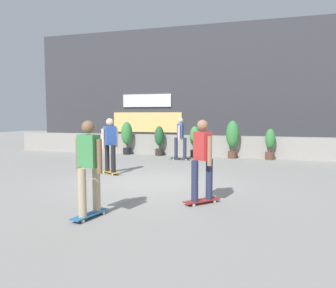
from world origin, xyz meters
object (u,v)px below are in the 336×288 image
object	(u,v)px
potted_plant_0	(127,136)
potted_plant_4	(270,143)
potted_plant_3	(233,136)
potted_plant_1	(159,139)
skater_far_right	(180,137)
skater_far_left	(202,158)
skater_by_wall_left	(110,143)
potted_plant_2	(195,140)
skater_foreground	(89,164)

from	to	relation	value
potted_plant_0	potted_plant_4	world-z (taller)	potted_plant_0
potted_plant_4	potted_plant_3	bearing A→B (deg)	-180.00
potted_plant_1	skater_far_right	distance (m)	1.67
skater_far_left	skater_far_right	distance (m)	6.49
potted_plant_3	skater_by_wall_left	world-z (taller)	skater_by_wall_left
potted_plant_1	potted_plant_2	world-z (taller)	potted_plant_2
skater_by_wall_left	potted_plant_3	bearing A→B (deg)	55.54
potted_plant_2	skater_by_wall_left	distance (m)	5.01
potted_plant_0	potted_plant_1	size ratio (longest dim) A/B	1.14
potted_plant_1	skater_foreground	world-z (taller)	skater_foreground
potted_plant_0	skater_foreground	world-z (taller)	skater_foreground
skater_far_left	potted_plant_4	bearing A→B (deg)	78.76
potted_plant_3	potted_plant_0	bearing A→B (deg)	180.00
potted_plant_3	skater_far_left	world-z (taller)	skater_far_left
skater_far_left	potted_plant_0	bearing A→B (deg)	123.48
potted_plant_2	skater_by_wall_left	bearing A→B (deg)	-109.15
skater_far_left	potted_plant_1	bearing A→B (deg)	114.09
potted_plant_4	skater_far_left	xyz separation A→B (m)	(-1.44, -7.27, 0.26)
potted_plant_0	potted_plant_4	xyz separation A→B (m)	(6.25, 0.00, -0.19)
potted_plant_2	skater_far_left	world-z (taller)	skater_far_left
potted_plant_1	skater_far_right	bearing A→B (deg)	-41.41
potted_plant_1	skater_far_left	xyz separation A→B (m)	(3.25, -7.27, 0.21)
potted_plant_0	skater_foreground	xyz separation A→B (m)	(3.10, -8.72, 0.07)
potted_plant_2	potted_plant_3	world-z (taller)	potted_plant_3
potted_plant_1	skater_foreground	bearing A→B (deg)	-79.97
potted_plant_0	potted_plant_2	distance (m)	3.16
skater_far_right	potted_plant_0	bearing A→B (deg)	158.63
potted_plant_0	skater_far_left	xyz separation A→B (m)	(4.81, -7.27, 0.07)
skater_by_wall_left	skater_foreground	size ratio (longest dim) A/B	1.00
potted_plant_2	skater_far_left	size ratio (longest dim) A/B	0.78
skater_foreground	potted_plant_3	bearing A→B (deg)	79.23
potted_plant_0	potted_plant_3	distance (m)	4.76
potted_plant_3	skater_by_wall_left	bearing A→B (deg)	-124.46
skater_by_wall_left	skater_far_right	xyz separation A→B (m)	(1.29, 3.64, 0.00)
potted_plant_1	skater_by_wall_left	xyz separation A→B (m)	(-0.05, -4.73, 0.21)
potted_plant_3	skater_foreground	bearing A→B (deg)	-100.77
skater_far_right	skater_far_left	bearing A→B (deg)	-71.98
potted_plant_2	skater_by_wall_left	size ratio (longest dim) A/B	0.78
potted_plant_0	skater_by_wall_left	distance (m)	4.97
skater_foreground	potted_plant_1	bearing A→B (deg)	100.03
potted_plant_1	skater_far_left	size ratio (longest dim) A/B	0.77
skater_by_wall_left	skater_foreground	distance (m)	4.29
potted_plant_1	potted_plant_3	distance (m)	3.21
skater_far_left	potted_plant_2	bearing A→B (deg)	102.81
potted_plant_0	skater_far_right	xyz separation A→B (m)	(2.80, -1.10, 0.07)
potted_plant_0	potted_plant_2	size ratio (longest dim) A/B	1.13
potted_plant_1	skater_far_left	distance (m)	7.97
skater_by_wall_left	skater_far_left	bearing A→B (deg)	-37.59
potted_plant_3	skater_far_right	world-z (taller)	skater_far_right
potted_plant_0	potted_plant_1	distance (m)	1.56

